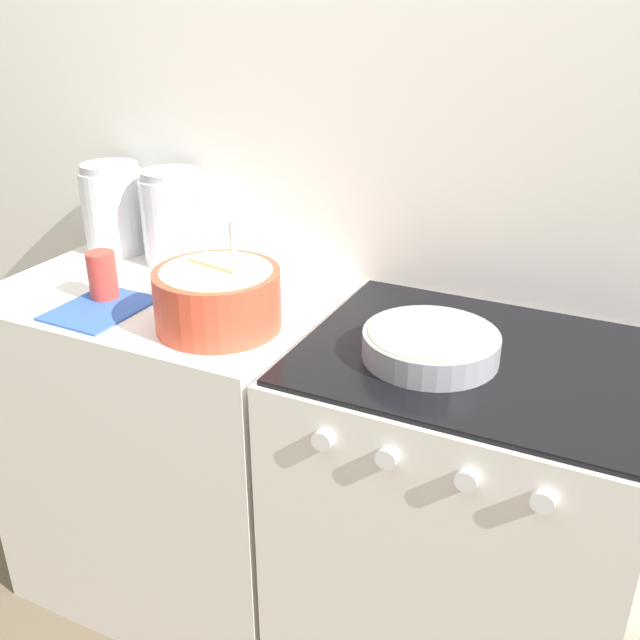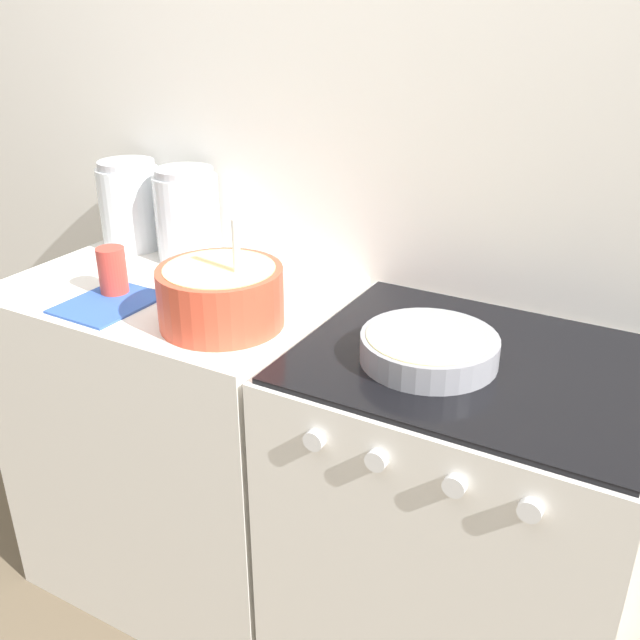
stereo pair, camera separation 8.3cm
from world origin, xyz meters
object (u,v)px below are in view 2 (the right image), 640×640
mixing_bowl (221,293)px  storage_jar_middle (188,221)px  storage_jar_left (131,211)px  tin_can (113,271)px  stove (456,537)px  baking_pan (429,347)px

mixing_bowl → storage_jar_middle: (-0.33, 0.30, 0.03)m
storage_jar_middle → mixing_bowl: bearing=-42.4°
storage_jar_left → tin_can: 0.36m
stove → storage_jar_middle: (-0.87, 0.19, 0.57)m
stove → tin_can: 1.02m
mixing_bowl → storage_jar_middle: bearing=137.6°
baking_pan → mixing_bowl: bearing=-172.5°
stove → mixing_bowl: mixing_bowl is taller
baking_pan → tin_can: size_ratio=2.33×
stove → storage_jar_middle: storage_jar_middle is taller
baking_pan → storage_jar_left: 1.03m
baking_pan → storage_jar_left: size_ratio=1.12×
tin_can → storage_jar_middle: bearing=90.7°
baking_pan → tin_can: tin_can is taller
stove → storage_jar_left: 1.23m
storage_jar_left → stove: bearing=-10.0°
mixing_bowl → tin_can: 0.33m
stove → mixing_bowl: bearing=-168.0°
stove → storage_jar_left: size_ratio=3.74×
storage_jar_left → storage_jar_middle: 0.20m
storage_jar_middle → tin_can: storage_jar_middle is taller
stove → storage_jar_left: storage_jar_left is taller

